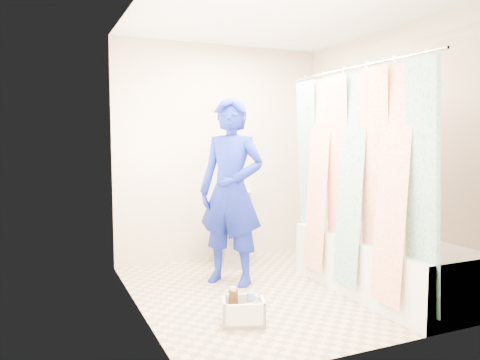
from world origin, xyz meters
name	(u,v)px	position (x,y,z in m)	size (l,w,h in m)	color
floor	(273,291)	(0.00, 0.00, 0.00)	(2.60, 2.60, 0.00)	tan
ceiling	(275,17)	(0.00, 0.00, 2.40)	(2.40, 2.60, 0.02)	white
wall_back	(220,153)	(0.00, 1.30, 1.20)	(2.40, 0.02, 2.40)	#C1AE94
wall_front	(372,166)	(0.00, -1.30, 1.20)	(2.40, 0.02, 2.40)	#C1AE94
wall_left	(137,160)	(-1.20, 0.00, 1.20)	(0.02, 2.60, 2.40)	#C1AE94
wall_right	(383,155)	(1.20, 0.00, 1.20)	(0.02, 2.60, 2.40)	#C1AE94
bathtub	(381,263)	(0.85, -0.43, 0.27)	(0.70, 1.75, 0.50)	white
curtain_rod	(355,67)	(0.52, -0.43, 1.95)	(0.02, 0.02, 1.90)	silver
shower_curtain	(353,180)	(0.52, -0.43, 1.02)	(0.06, 1.75, 1.80)	white
toilet	(233,226)	(0.06, 1.08, 0.40)	(0.44, 0.78, 0.79)	white
tank_lid	(234,222)	(0.02, 0.96, 0.47)	(0.49, 0.21, 0.04)	white
tank_internals	(228,189)	(0.09, 1.29, 0.78)	(0.19, 0.10, 0.26)	black
plumber	(231,192)	(-0.26, 0.37, 0.87)	(0.63, 0.42, 1.74)	#1144AA
cleaning_caddy	(245,312)	(-0.54, -0.57, 0.09)	(0.37, 0.34, 0.24)	white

